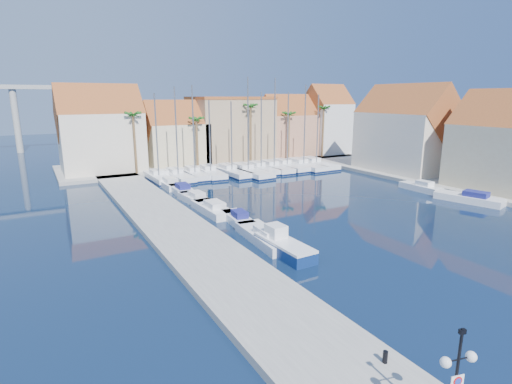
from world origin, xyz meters
The scene contains 39 objects.
ground centered at (0.00, 0.00, 0.00)m, with size 260.00×260.00×0.00m, color black.
quay_west centered at (-9.00, 13.50, 0.25)m, with size 6.00×77.00×0.50m, color gray.
shore_north centered at (10.00, 48.00, 0.25)m, with size 54.00×16.00×0.50m, color gray.
shore_east centered at (32.00, 15.00, 0.25)m, with size 12.00×60.00×0.50m, color gray.
lamp_post centered at (-8.12, -12.93, 3.22)m, with size 1.38×0.60×4.14m.
bollard centered at (-7.08, -9.06, 0.78)m, with size 0.23×0.23×0.57m, color black.
fishing_boat centered at (-3.42, 4.79, 0.69)m, with size 2.13×5.96×2.07m.
motorboat_west_0 centered at (-3.31, 7.71, 0.51)m, with size 2.86×7.56×1.40m.
motorboat_west_1 centered at (-3.06, 13.27, 0.51)m, with size 2.21×5.38×1.40m.
motorboat_west_2 centered at (-3.79, 17.80, 0.51)m, with size 2.33×6.87×1.40m.
motorboat_west_3 centered at (-3.86, 22.73, 0.51)m, with size 2.34×6.05×1.40m.
motorboat_west_4 centered at (-3.72, 27.79, 0.51)m, with size 2.22×6.35×1.40m.
motorboat_west_5 centered at (-3.95, 32.30, 0.51)m, with size 2.26×6.68×1.40m.
motorboat_west_6 centered at (-3.03, 38.41, 0.51)m, with size 2.66×6.57×1.40m.
motorboat_east_0 centered at (24.03, 7.26, 0.51)m, with size 4.10×7.59×1.40m.
motorboat_east_1 centered at (24.00, 13.95, 0.51)m, with size 1.81×5.65×1.40m.
sailboat_0 centered at (-4.21, 36.74, 0.62)m, with size 2.37×8.39×12.46m.
sailboat_1 centered at (-1.43, 36.50, 0.61)m, with size 2.89×9.34×13.36m.
sailboat_2 centered at (1.27, 36.65, 0.63)m, with size 2.57×8.75×13.62m.
sailboat_3 centered at (3.81, 36.60, 0.58)m, with size 3.25×9.75×11.44m.
sailboat_4 centered at (7.02, 35.97, 0.57)m, with size 3.24×10.46×11.31m.
sailboat_5 centered at (9.36, 35.10, 0.59)m, with size 3.90×12.01×14.86m.
sailboat_6 centered at (12.24, 35.88, 0.59)m, with size 3.05×9.64×12.69m.
sailboat_7 centered at (14.68, 35.78, 0.62)m, with size 2.82×10.09×14.84m.
sailboat_8 centered at (17.33, 35.99, 0.58)m, with size 3.27×10.37×12.71m.
sailboat_9 centered at (20.23, 35.33, 0.59)m, with size 3.14×11.02×13.88m.
sailboat_10 centered at (22.99, 35.37, 0.57)m, with size 3.08×10.97×12.32m.
building_0 centered at (-10.00, 47.00, 6.52)m, with size 12.30×9.00×13.50m.
building_1 centered at (2.00, 47.00, 5.30)m, with size 10.30×8.00×11.00m.
building_2 centered at (13.00, 48.00, 6.26)m, with size 14.20×10.20×11.50m.
building_3 centered at (25.00, 47.00, 5.86)m, with size 10.30×8.00×12.00m.
building_4 centered at (34.00, 46.00, 6.97)m, with size 8.30×8.00×14.00m.
building_5 centered at (32.00, 8.00, 5.96)m, with size 9.00×12.30×12.50m.
building_6 centered at (32.00, 24.00, 6.52)m, with size 9.00×14.30×13.50m.
palm_0 centered at (-6.00, 42.00, 9.08)m, with size 2.60×2.60×10.15m.
palm_1 centered at (4.00, 42.00, 8.14)m, with size 2.60×2.60×9.15m.
palm_2 centered at (14.00, 42.00, 10.02)m, with size 2.60×2.60×11.15m.
palm_3 centered at (22.00, 42.00, 8.61)m, with size 2.60×2.60×9.65m.
palm_4 centered at (30.00, 42.00, 9.55)m, with size 2.60×2.60×10.65m.
Camera 1 is at (-19.58, -19.68, 11.92)m, focal length 28.00 mm.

